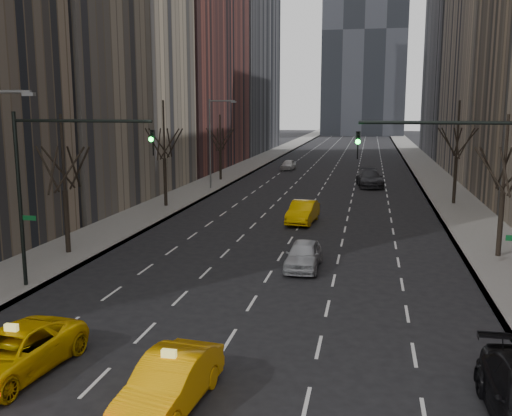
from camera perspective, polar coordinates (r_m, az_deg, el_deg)
The scene contains 17 objects.
sidewalk_left at distance 83.17m, azimuth -0.53°, elevation 4.36°, with size 4.50×320.00×0.15m, color slate.
sidewalk_right at distance 81.75m, azimuth 16.56°, elevation 3.84°, with size 4.50×320.00×0.15m, color slate.
bld_left_far at distance 82.49m, azimuth -7.85°, elevation 19.50°, with size 14.00×28.00×44.00m, color brown.
tree_lw_b at distance 33.82m, azimuth -18.57°, elevation 1.68°, with size 3.36×3.50×7.82m.
tree_lw_c at distance 48.21m, azimuth -9.12°, elevation 4.81°, with size 3.36×3.50×8.74m.
tree_lw_d at distance 65.36m, azimuth -3.59°, elevation 5.85°, with size 3.36×3.50×7.36m.
tree_rw_b at distance 34.08m, azimuth 23.45°, elevation 1.43°, with size 3.36×3.50×7.82m.
tree_rw_c at distance 51.67m, azimuth 19.39°, elevation 4.71°, with size 3.36×3.50×8.74m.
traffic_mast_left at distance 27.01m, azimuth -19.75°, elevation 3.41°, with size 6.69×0.39×8.00m.
traffic_mast_right at distance 23.56m, azimuth 21.82°, elevation 2.38°, with size 6.69×0.39×8.00m.
streetlight_far at distance 58.19m, azimuth -4.28°, elevation 7.35°, with size 2.83×0.22×9.00m.
taxi_suv at distance 19.97m, azimuth -23.17°, elevation -13.18°, with size 2.43×5.26×1.46m, color #E4B204.
taxi_sedan at distance 16.82m, azimuth -8.62°, elevation -16.87°, with size 1.60×4.58×1.51m, color #FFA805.
silver_sedan_ahead at distance 29.97m, azimuth 4.77°, elevation -4.69°, with size 1.72×4.27×1.46m, color #9EA0A5.
far_taxi at distance 41.67m, azimuth 4.71°, elevation -0.41°, with size 1.68×4.82×1.59m, color #FFBE05.
far_suv_grey at distance 61.75m, azimuth 11.29°, elevation 2.93°, with size 2.49×6.13×1.78m, color #2E2E33.
far_car_white at distance 77.06m, azimuth 3.25°, elevation 4.34°, with size 1.60×3.99×1.36m, color silver.
Camera 1 is at (4.80, -10.98, 8.34)m, focal length 40.00 mm.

